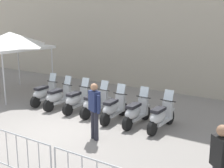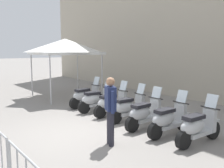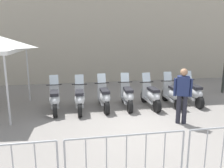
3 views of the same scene
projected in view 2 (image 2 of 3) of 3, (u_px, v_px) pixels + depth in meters
name	position (u px, v px, depth m)	size (l,w,h in m)	color
ground_plane	(77.00, 133.00, 7.27)	(120.00, 120.00, 0.00)	gray
motorcycle_0	(86.00, 96.00, 10.48)	(0.60, 1.72, 1.24)	black
motorcycle_1	(96.00, 100.00, 9.75)	(0.56, 1.72, 1.24)	black
motorcycle_2	(112.00, 104.00, 9.11)	(0.56, 1.73, 1.24)	black
motorcycle_3	(128.00, 108.00, 8.44)	(0.56, 1.72, 1.24)	black
motorcycle_4	(144.00, 114.00, 7.67)	(0.60, 1.72, 1.24)	black
motorcycle_5	(169.00, 120.00, 7.03)	(0.56, 1.73, 1.24)	black
motorcycle_6	(197.00, 127.00, 6.38)	(0.56, 1.72, 1.24)	black
officer_by_barriers	(110.00, 107.00, 6.28)	(0.52, 0.33, 1.73)	#23232D
canopy_tent	(65.00, 47.00, 12.40)	(2.91, 2.91, 2.91)	silver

